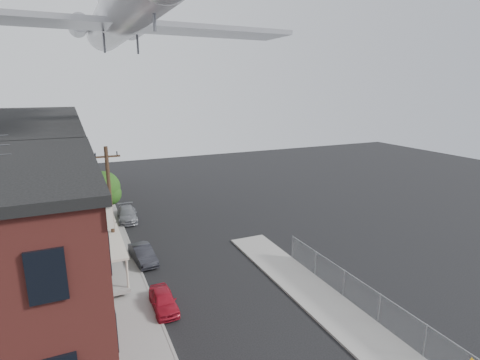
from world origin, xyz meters
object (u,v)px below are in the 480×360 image
object	(u,v)px
utility_pole	(111,207)
street_tree	(105,189)
car_mid	(143,254)
car_near	(163,300)
airplane	(120,14)
car_far	(127,214)

from	to	relation	value
utility_pole	street_tree	size ratio (longest dim) A/B	1.73
utility_pole	car_mid	distance (m)	4.52
car_near	airplane	world-z (taller)	airplane
car_mid	airplane	distance (m)	18.78
utility_pole	street_tree	world-z (taller)	utility_pole
utility_pole	street_tree	bearing A→B (deg)	88.11
street_tree	utility_pole	bearing A→B (deg)	-91.89
utility_pole	car_near	distance (m)	8.04
car_mid	airplane	xyz separation A→B (m)	(0.38, 5.95, 17.80)
car_near	car_far	world-z (taller)	car_far
utility_pole	car_far	size ratio (longest dim) A/B	2.04
car_mid	airplane	bearing A→B (deg)	80.24
airplane	car_far	bearing A→B (deg)	92.32
street_tree	airplane	distance (m)	15.59
utility_pole	airplane	world-z (taller)	airplane
utility_pole	car_far	distance (m)	11.11
car_near	car_mid	bearing A→B (deg)	90.72
street_tree	car_far	size ratio (longest dim) A/B	1.18
car_near	car_mid	distance (m)	6.80
car_far	airplane	distance (m)	18.23
street_tree	airplane	size ratio (longest dim) A/B	0.17
car_mid	airplane	world-z (taller)	airplane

